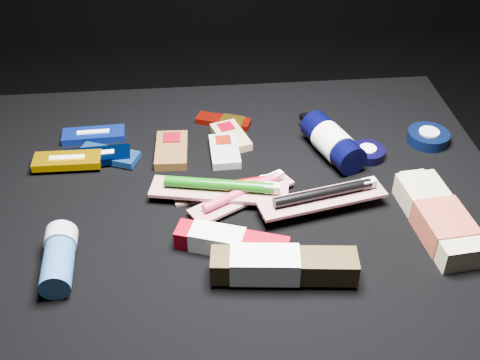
{
  "coord_description": "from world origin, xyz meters",
  "views": [
    {
      "loc": [
        -0.06,
        -0.83,
        1.08
      ],
      "look_at": [
        0.01,
        0.01,
        0.42
      ],
      "focal_mm": 45.0,
      "sensor_mm": 36.0,
      "label": 1
    }
  ],
  "objects": [
    {
      "name": "toothbrush_pack_2",
      "position": [
        -0.02,
        -0.01,
        0.42
      ],
      "size": [
        0.25,
        0.1,
        0.03
      ],
      "rotation": [
        0.0,
        0.0,
        -0.2
      ],
      "color": "silver",
      "rests_on": "cloth_table"
    },
    {
      "name": "clif_bar_0",
      "position": [
        -0.11,
        0.13,
        0.41
      ],
      "size": [
        0.06,
        0.11,
        0.02
      ],
      "rotation": [
        0.0,
        0.0,
        -0.04
      ],
      "color": "brown",
      "rests_on": "cloth_table"
    },
    {
      "name": "luna_bar_3",
      "position": [
        -0.3,
        0.1,
        0.41
      ],
      "size": [
        0.12,
        0.05,
        0.02
      ],
      "rotation": [
        0.0,
        0.0,
        -0.01
      ],
      "color": "#E19F00",
      "rests_on": "cloth_table"
    },
    {
      "name": "lotion_bottle",
      "position": [
        0.2,
        0.1,
        0.43
      ],
      "size": [
        0.1,
        0.19,
        0.06
      ],
      "rotation": [
        0.0,
        0.0,
        0.34
      ],
      "color": "black",
      "rests_on": "cloth_table"
    },
    {
      "name": "power_bar",
      "position": [
        0.01,
        0.23,
        0.41
      ],
      "size": [
        0.12,
        0.07,
        0.01
      ],
      "rotation": [
        0.0,
        0.0,
        -0.37
      ],
      "color": "maroon",
      "rests_on": "cloth_table"
    },
    {
      "name": "toothpaste_carton_red",
      "position": [
        -0.02,
        -0.14,
        0.42
      ],
      "size": [
        0.18,
        0.1,
        0.03
      ],
      "rotation": [
        0.0,
        0.0,
        -0.34
      ],
      "color": "#87000C",
      "rests_on": "cloth_table"
    },
    {
      "name": "toothbrush_pack_3",
      "position": [
        0.15,
        -0.06,
        0.43
      ],
      "size": [
        0.23,
        0.1,
        0.02
      ],
      "rotation": [
        0.0,
        0.0,
        0.22
      ],
      "color": "beige",
      "rests_on": "cloth_table"
    },
    {
      "name": "luna_bar_0",
      "position": [
        -0.26,
        0.2,
        0.41
      ],
      "size": [
        0.12,
        0.05,
        0.02
      ],
      "rotation": [
        0.0,
        0.0,
        0.04
      ],
      "color": "#1130B7",
      "rests_on": "cloth_table"
    },
    {
      "name": "cloth_table",
      "position": [
        0.0,
        0.0,
        0.2
      ],
      "size": [
        0.98,
        0.78,
        0.4
      ],
      "primitive_type": "cube",
      "color": "black",
      "rests_on": "ground"
    },
    {
      "name": "toothpaste_carton_green",
      "position": [
        0.05,
        -0.21,
        0.43
      ],
      "size": [
        0.22,
        0.07,
        0.04
      ],
      "rotation": [
        0.0,
        0.0,
        -0.11
      ],
      "color": "#382A12",
      "rests_on": "cloth_table"
    },
    {
      "name": "ground",
      "position": [
        0.0,
        0.0,
        0.0
      ],
      "size": [
        3.0,
        3.0,
        0.0
      ],
      "primitive_type": "plane",
      "color": "black",
      "rests_on": "ground"
    },
    {
      "name": "clif_bar_2",
      "position": [
        0.01,
        0.17,
        0.41
      ],
      "size": [
        0.08,
        0.11,
        0.02
      ],
      "rotation": [
        0.0,
        0.0,
        0.3
      ],
      "color": "tan",
      "rests_on": "cloth_table"
    },
    {
      "name": "toothbrush_pack_1",
      "position": [
        0.02,
        -0.02,
        0.42
      ],
      "size": [
        0.19,
        0.14,
        0.02
      ],
      "rotation": [
        0.0,
        0.0,
        0.52
      ],
      "color": "silver",
      "rests_on": "cloth_table"
    },
    {
      "name": "cream_tin_lower",
      "position": [
        0.27,
        0.09,
        0.41
      ],
      "size": [
        0.07,
        0.07,
        0.02
      ],
      "rotation": [
        0.0,
        0.0,
        0.27
      ],
      "color": "black",
      "rests_on": "cloth_table"
    },
    {
      "name": "deodorant_stick",
      "position": [
        -0.28,
        -0.16,
        0.42
      ],
      "size": [
        0.05,
        0.12,
        0.05
      ],
      "rotation": [
        0.0,
        0.0,
        0.05
      ],
      "color": "#28548A",
      "rests_on": "cloth_table"
    },
    {
      "name": "bodywash_bottle",
      "position": [
        0.33,
        -0.13,
        0.42
      ],
      "size": [
        0.09,
        0.22,
        0.04
      ],
      "rotation": [
        0.0,
        0.0,
        0.09
      ],
      "color": "#C1B185",
      "rests_on": "cloth_table"
    },
    {
      "name": "cream_tin_upper",
      "position": [
        0.4,
        0.12,
        0.41
      ],
      "size": [
        0.08,
        0.08,
        0.03
      ],
      "rotation": [
        0.0,
        0.0,
        -0.34
      ],
      "color": "black",
      "rests_on": "cloth_table"
    },
    {
      "name": "clif_bar_1",
      "position": [
        -0.0,
        0.12,
        0.41
      ],
      "size": [
        0.06,
        0.1,
        0.02
      ],
      "rotation": [
        0.0,
        0.0,
        0.03
      ],
      "color": "#ACABA5",
      "rests_on": "cloth_table"
    },
    {
      "name": "toothbrush_pack_0",
      "position": [
        -0.01,
        0.01,
        0.41
      ],
      "size": [
        0.19,
        0.07,
        0.02
      ],
      "rotation": [
        0.0,
        0.0,
        0.15
      ],
      "color": "#BCB4B0",
      "rests_on": "cloth_table"
    },
    {
      "name": "luna_bar_1",
      "position": [
        -0.23,
        0.12,
        0.41
      ],
      "size": [
        0.12,
        0.08,
        0.02
      ],
      "rotation": [
        0.0,
        0.0,
        -0.39
      ],
      "color": "#215CB2",
      "rests_on": "cloth_table"
    },
    {
      "name": "luna_bar_2",
      "position": [
        -0.25,
        0.12,
        0.41
      ],
      "size": [
        0.13,
        0.06,
        0.02
      ],
      "rotation": [
        0.0,
        0.0,
        0.07
      ],
      "color": "black",
      "rests_on": "cloth_table"
    }
  ]
}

